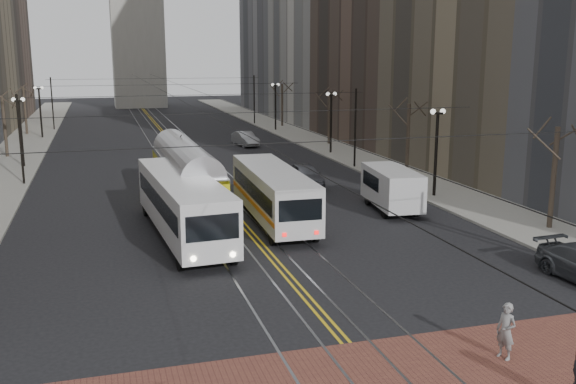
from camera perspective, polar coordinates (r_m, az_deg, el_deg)
ground at (r=22.56m, az=4.26°, el=-12.25°), size 260.00×260.00×0.00m
sidewalk_left at (r=65.31m, az=-22.95°, el=3.03°), size 5.00×140.00×0.15m
sidewalk_right at (r=68.60m, az=2.81°, el=4.36°), size 5.00×140.00×0.15m
streetcar_rails at (r=65.29m, az=-9.76°, el=3.74°), size 4.80×130.00×0.02m
centre_lines at (r=65.29m, az=-9.76°, el=3.75°), size 0.42×130.00×0.01m
lamp_posts at (r=48.95m, az=-7.61°, el=4.37°), size 27.60×57.20×5.60m
street_trees at (r=55.33m, az=-8.66°, el=5.22°), size 31.68×53.28×5.60m
trolley_wires at (r=54.81m, az=-8.63°, el=6.19°), size 25.96×120.00×6.60m
transit_bus at (r=33.49m, az=-9.33°, el=-1.32°), size 3.58×13.06×3.23m
streetcar at (r=39.83m, az=-9.07°, el=0.84°), size 2.82×13.79×3.24m
rear_bus at (r=36.24m, az=-1.35°, el=-0.31°), size 2.86×11.62×3.01m
cargo_van at (r=39.29m, az=9.20°, el=0.18°), size 2.90×6.01×2.56m
sedan_grey at (r=46.34m, az=1.54°, el=1.55°), size 2.09×4.84×1.63m
sedan_silver at (r=67.00m, az=-3.82°, el=4.74°), size 2.25×4.66×1.47m
pedestrian_b at (r=21.40m, az=18.81°, el=-11.62°), size 0.62×0.76×1.81m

